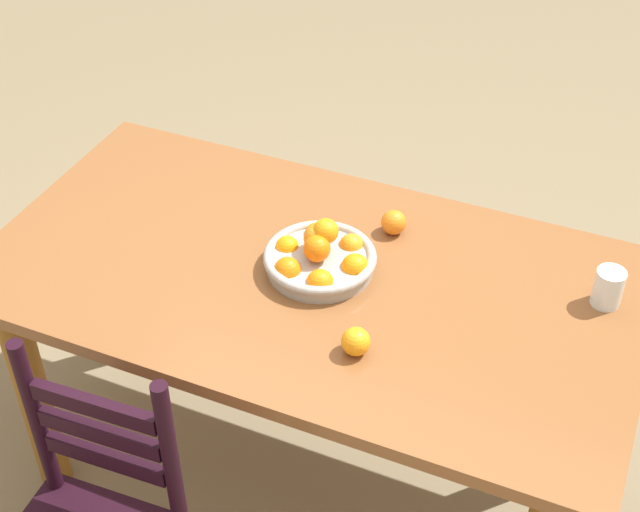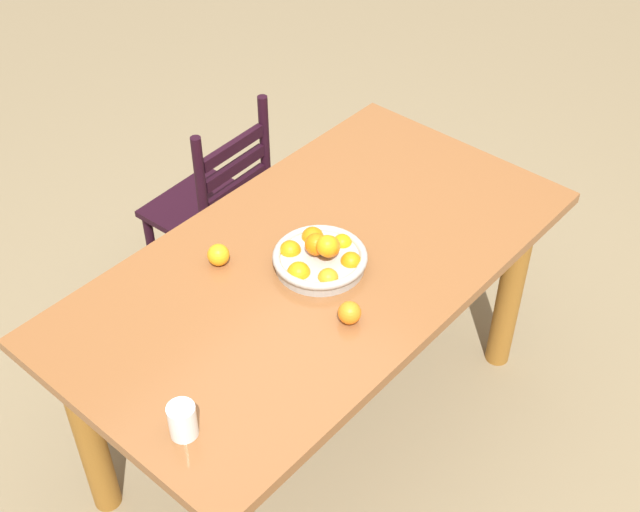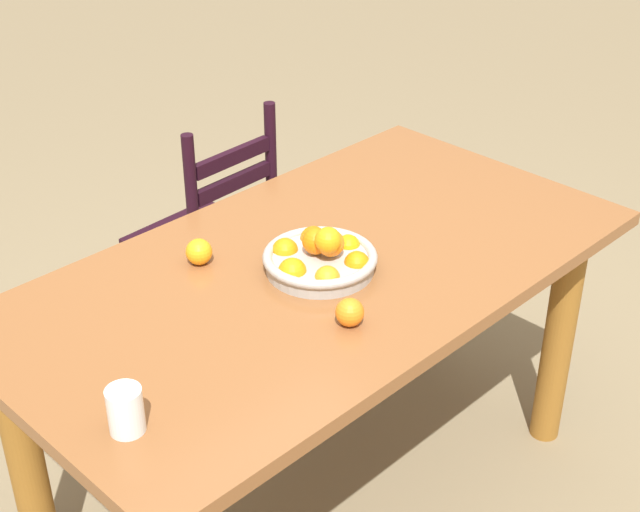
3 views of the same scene
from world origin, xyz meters
name	(u,v)px [view 2 (image 2 of 3)]	position (x,y,z in m)	size (l,w,h in m)	color
ground_plane	(318,423)	(0.00, 0.00, 0.00)	(12.00, 12.00, 0.00)	#75684D
dining_table	(317,294)	(0.00, 0.00, 0.64)	(1.61, 0.86, 0.78)	brown
chair_near_window	(215,214)	(0.22, 0.70, 0.45)	(0.40, 0.40, 0.92)	black
fruit_bowl	(320,257)	(-0.02, -0.03, 0.81)	(0.28, 0.28, 0.13)	#9F9D98
orange_loose_0	(350,313)	(-0.13, -0.23, 0.81)	(0.06, 0.06, 0.06)	orange
orange_loose_1	(218,255)	(-0.20, 0.21, 0.81)	(0.07, 0.07, 0.07)	orange
drinking_glass	(183,421)	(-0.68, -0.17, 0.82)	(0.07, 0.07, 0.09)	silver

